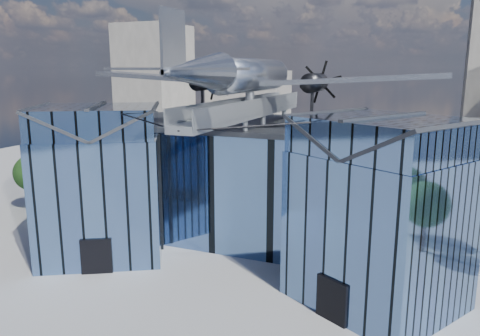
% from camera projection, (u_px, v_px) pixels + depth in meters
% --- Properties ---
extents(ground_plane, '(120.00, 120.00, 0.00)m').
position_uv_depth(ground_plane, '(230.00, 268.00, 34.73)').
color(ground_plane, '#959599').
extents(museum, '(32.88, 24.50, 17.60)m').
position_uv_depth(museum, '(258.00, 179.00, 38.82)').
color(museum, '#5071A3').
rests_on(museum, ground).
extents(bg_towers, '(77.00, 24.50, 26.00)m').
position_uv_depth(bg_towers, '(359.00, 96.00, 77.70)').
color(bg_towers, slate).
rests_on(bg_towers, ground).
extents(tree_side_w, '(4.09, 4.09, 5.82)m').
position_uv_depth(tree_side_w, '(32.00, 173.00, 48.14)').
color(tree_side_w, '#321D14').
rests_on(tree_side_w, ground).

